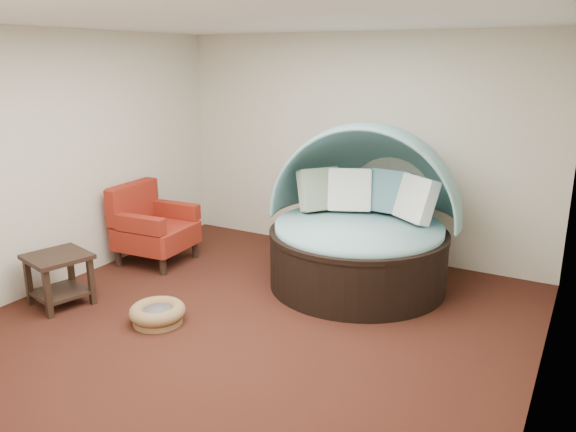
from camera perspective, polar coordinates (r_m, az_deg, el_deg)
The scene contains 9 objects.
floor at distance 5.54m, azimuth -3.50°, elevation -10.92°, with size 5.00×5.00×0.00m, color #411C12.
wall_back at distance 7.26m, azimuth 7.10°, elevation 7.04°, with size 5.00×5.00×0.00m, color beige.
wall_left at distance 6.74m, azimuth -21.98°, elevation 5.36°, with size 5.00×5.00×0.00m, color beige.
wall_right at distance 4.29m, azimuth 25.51°, elevation -0.45°, with size 5.00×5.00×0.00m, color beige.
ceiling at distance 4.96m, azimuth -4.07°, elevation 19.37°, with size 5.00×5.00×0.00m, color white.
canopy_daybed at distance 6.31m, azimuth 7.49°, elevation 0.51°, with size 2.31×2.25×1.82m.
pet_basket at distance 5.66m, azimuth -13.11°, elevation -9.60°, with size 0.58×0.58×0.19m.
red_armchair at distance 7.22m, azimuth -13.67°, elevation -1.05°, with size 0.90×0.91×0.99m.
side_table at distance 6.27m, azimuth -22.24°, elevation -5.33°, with size 0.69×0.69×0.55m.
Camera 1 is at (2.71, -4.15, 2.48)m, focal length 35.00 mm.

